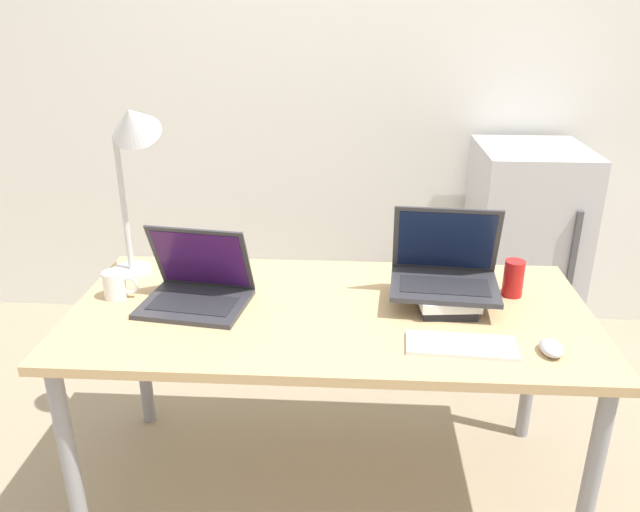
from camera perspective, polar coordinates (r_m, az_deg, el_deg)
wall_back at (r=3.12m, az=2.18°, el=17.65°), size 8.00×0.05×2.70m
desk at (r=2.01m, az=0.91°, el=-6.59°), size 1.63×0.77×0.71m
laptop_left at (r=2.03m, az=-11.20°, el=-2.93°), size 0.36×0.30×0.25m
book_stack at (r=2.04m, az=11.22°, el=-3.43°), size 0.21×0.29×0.06m
laptop_on_books at (r=2.02m, az=11.33°, el=-1.31°), size 0.35×0.28×0.25m
wireless_keyboard at (r=1.81m, az=12.78°, el=-7.97°), size 0.31×0.14×0.01m
mouse at (r=1.85m, az=20.40°, el=-7.88°), size 0.06×0.10×0.03m
mug at (r=2.13m, az=-18.16°, el=-2.51°), size 0.12×0.07×0.09m
soda_can at (r=2.13m, az=17.27°, el=-1.96°), size 0.07×0.07×0.12m
desk_lamp at (r=2.14m, az=-16.81°, el=9.91°), size 0.23×0.20×0.63m
mini_fridge at (r=3.08m, az=17.90°, el=0.26°), size 0.47×0.55×1.01m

